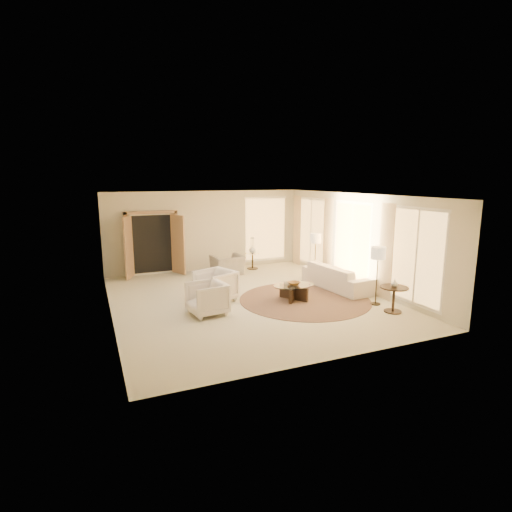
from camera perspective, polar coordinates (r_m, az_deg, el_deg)
name	(u,v)px	position (r m, az deg, el deg)	size (l,w,h in m)	color
room	(248,249)	(10.56, -1.15, 1.04)	(7.04, 8.04, 2.83)	beige
windows_right	(353,242)	(12.34, 13.72, 1.96)	(0.10, 6.40, 2.40)	#FFC166
window_back_corner	(266,229)	(15.05, 1.38, 3.86)	(1.70, 0.10, 2.40)	#FFC166
curtains_right	(335,240)	(13.04, 11.19, 2.32)	(0.06, 5.20, 2.60)	beige
french_doors	(153,244)	(13.78, -14.51, 1.66)	(1.95, 0.66, 2.16)	#A58059
area_rug	(305,299)	(10.95, 6.95, -6.17)	(3.53, 3.53, 0.01)	#3A261D
sofa	(338,276)	(12.15, 11.65, -2.88)	(2.43, 0.95, 0.71)	white
armchair_left	(215,284)	(10.67, -5.82, -4.04)	(0.90, 0.85, 0.93)	white
armchair_right	(207,297)	(9.70, -7.03, -5.82)	(0.84, 0.79, 0.87)	white
accent_chair	(228,262)	(13.59, -4.09, -0.83)	(1.01, 0.66, 0.88)	gray
coffee_table	(294,290)	(10.82, 5.41, -4.91)	(1.24, 1.24, 0.42)	black
end_table	(394,295)	(10.34, 19.08, -5.25)	(0.68, 0.68, 0.64)	black
side_table	(252,259)	(14.41, -0.51, -0.44)	(0.51, 0.51, 0.60)	black
floor_lamp_near	(316,240)	(13.06, 8.52, 2.23)	(0.36, 0.36, 1.48)	black
floor_lamp_far	(378,256)	(10.63, 17.05, 0.05)	(0.37, 0.37, 1.52)	black
bowl	(294,283)	(10.77, 5.43, -3.91)	(0.32, 0.32, 0.08)	brown
end_vase	(395,283)	(10.26, 19.18, -3.71)	(0.17, 0.17, 0.18)	white
side_vase	(252,249)	(14.35, -0.51, 0.98)	(0.25, 0.25, 0.26)	white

